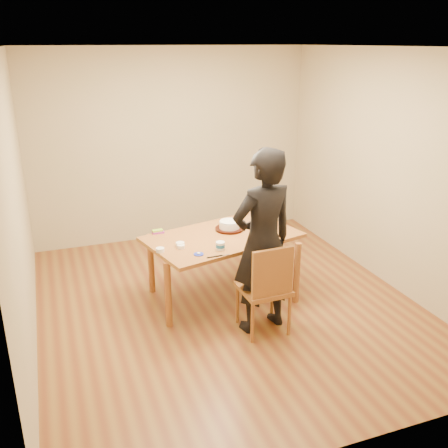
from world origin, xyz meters
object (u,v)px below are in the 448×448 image
object	(u,v)px
cake_plate	(229,229)
dining_chair	(263,289)
cake	(229,225)
dining_table	(222,237)
person	(263,242)

from	to	relation	value
cake_plate	dining_chair	bearing A→B (deg)	-88.84
dining_chair	cake	xyz separation A→B (m)	(-0.02, 0.91, 0.36)
cake_plate	cake	distance (m)	0.05
dining_table	person	world-z (taller)	person
dining_table	cake_plate	bearing A→B (deg)	31.25
dining_table	person	xyz separation A→B (m)	(0.15, -0.73, 0.20)
dining_table	cake_plate	size ratio (longest dim) A/B	5.03
dining_chair	person	size ratio (longest dim) A/B	0.25
dining_table	person	bearing A→B (deg)	-92.26
dining_table	dining_chair	world-z (taller)	dining_table
dining_chair	cake	world-z (taller)	cake
cake_plate	cake	size ratio (longest dim) A/B	1.40
dining_table	cake_plate	distance (m)	0.19
dining_chair	cake_plate	xyz separation A→B (m)	(-0.02, 0.91, 0.31)
dining_chair	person	xyz separation A→B (m)	(-0.00, 0.05, 0.48)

